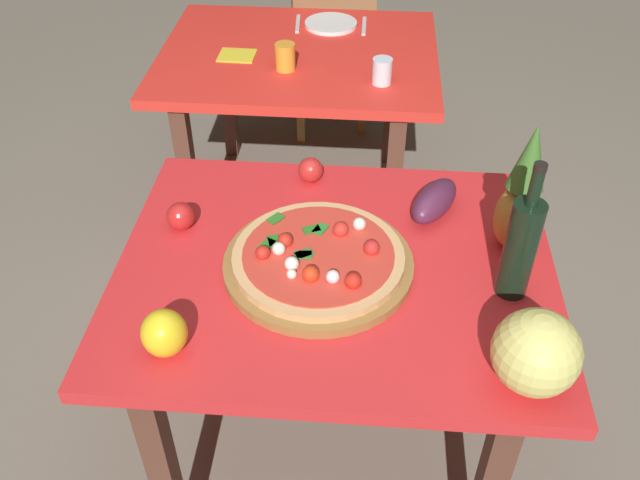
# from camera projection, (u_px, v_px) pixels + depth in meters

# --- Properties ---
(ground_plane) EXTENTS (10.00, 10.00, 0.00)m
(ground_plane) POSITION_uv_depth(u_px,v_px,m) (332.00, 434.00, 2.20)
(ground_plane) COLOR gray
(display_table) EXTENTS (1.10, 0.89, 0.74)m
(display_table) POSITION_uv_depth(u_px,v_px,m) (335.00, 291.00, 1.78)
(display_table) COLOR brown
(display_table) RESTS_ON ground_plane
(background_table) EXTENTS (1.09, 0.89, 0.74)m
(background_table) POSITION_uv_depth(u_px,v_px,m) (299.00, 74.00, 2.73)
(background_table) COLOR brown
(background_table) RESTS_ON ground_plane
(dining_chair) EXTENTS (0.51, 0.51, 0.85)m
(dining_chair) POSITION_uv_depth(u_px,v_px,m) (328.00, 43.00, 3.35)
(dining_chair) COLOR olive
(dining_chair) RESTS_ON ground_plane
(pizza_board) EXTENTS (0.48, 0.48, 0.02)m
(pizza_board) POSITION_uv_depth(u_px,v_px,m) (318.00, 264.00, 1.70)
(pizza_board) COLOR olive
(pizza_board) RESTS_ON display_table
(pizza) EXTENTS (0.43, 0.43, 0.06)m
(pizza) POSITION_uv_depth(u_px,v_px,m) (318.00, 256.00, 1.68)
(pizza) COLOR tan
(pizza) RESTS_ON pizza_board
(wine_bottle) EXTENTS (0.08, 0.08, 0.37)m
(wine_bottle) POSITION_uv_depth(u_px,v_px,m) (521.00, 247.00, 1.55)
(wine_bottle) COLOR black
(wine_bottle) RESTS_ON display_table
(pineapple_left) EXTENTS (0.11, 0.11, 0.36)m
(pineapple_left) POSITION_uv_depth(u_px,v_px,m) (522.00, 195.00, 1.67)
(pineapple_left) COLOR gold
(pineapple_left) RESTS_ON display_table
(melon) EXTENTS (0.18, 0.18, 0.18)m
(melon) POSITION_uv_depth(u_px,v_px,m) (536.00, 353.00, 1.38)
(melon) COLOR #E2DB71
(melon) RESTS_ON display_table
(bell_pepper) EXTENTS (0.10, 0.10, 0.11)m
(bell_pepper) POSITION_uv_depth(u_px,v_px,m) (164.00, 333.00, 1.47)
(bell_pepper) COLOR yellow
(bell_pepper) RESTS_ON display_table
(eggplant) EXTENTS (0.18, 0.22, 0.09)m
(eggplant) POSITION_uv_depth(u_px,v_px,m) (434.00, 201.00, 1.85)
(eggplant) COLOR #51223F
(eggplant) RESTS_ON display_table
(tomato_beside_pepper) EXTENTS (0.07, 0.07, 0.07)m
(tomato_beside_pepper) POSITION_uv_depth(u_px,v_px,m) (310.00, 170.00, 1.97)
(tomato_beside_pepper) COLOR red
(tomato_beside_pepper) RESTS_ON display_table
(tomato_near_board) EXTENTS (0.08, 0.08, 0.08)m
(tomato_near_board) POSITION_uv_depth(u_px,v_px,m) (181.00, 216.00, 1.81)
(tomato_near_board) COLOR red
(tomato_near_board) RESTS_ON display_table
(drinking_glass_juice) EXTENTS (0.08, 0.08, 0.10)m
(drinking_glass_juice) POSITION_uv_depth(u_px,v_px,m) (285.00, 57.00, 2.52)
(drinking_glass_juice) COLOR orange
(drinking_glass_juice) RESTS_ON background_table
(drinking_glass_water) EXTENTS (0.07, 0.07, 0.09)m
(drinking_glass_water) POSITION_uv_depth(u_px,v_px,m) (382.00, 71.00, 2.44)
(drinking_glass_water) COLOR silver
(drinking_glass_water) RESTS_ON background_table
(dinner_plate) EXTENTS (0.22, 0.22, 0.02)m
(dinner_plate) POSITION_uv_depth(u_px,v_px,m) (331.00, 24.00, 2.86)
(dinner_plate) COLOR white
(dinner_plate) RESTS_ON background_table
(fork_utensil) EXTENTS (0.03, 0.18, 0.01)m
(fork_utensil) POSITION_uv_depth(u_px,v_px,m) (298.00, 24.00, 2.87)
(fork_utensil) COLOR silver
(fork_utensil) RESTS_ON background_table
(knife_utensil) EXTENTS (0.02, 0.18, 0.01)m
(knife_utensil) POSITION_uv_depth(u_px,v_px,m) (364.00, 26.00, 2.85)
(knife_utensil) COLOR silver
(knife_utensil) RESTS_ON background_table
(napkin_folded) EXTENTS (0.14, 0.12, 0.01)m
(napkin_folded) POSITION_uv_depth(u_px,v_px,m) (237.00, 55.00, 2.63)
(napkin_folded) COLOR yellow
(napkin_folded) RESTS_ON background_table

